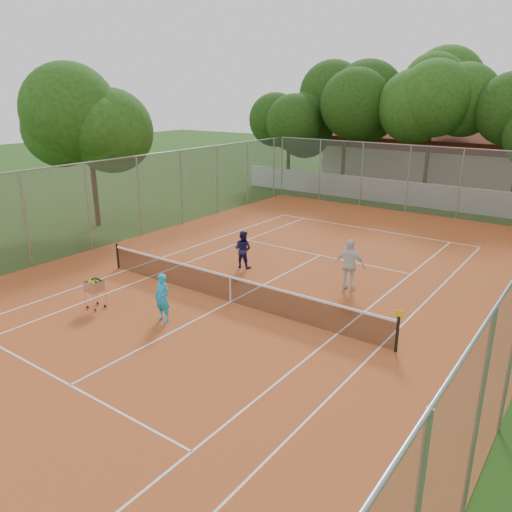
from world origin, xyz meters
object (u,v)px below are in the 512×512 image
Objects in this scene: tennis_net at (230,289)px; player_far_right at (350,265)px; ball_hopper at (95,293)px; player_near at (163,298)px; player_far_left at (243,249)px; clubhouse at (436,154)px.

player_far_right is at bearing 50.93° from tennis_net.
tennis_net is 10.94× the size of ball_hopper.
tennis_net is at bearing 70.81° from player_near.
player_far_right is at bearing 57.45° from player_near.
player_far_left is (-1.06, 5.55, -0.00)m from player_near.
clubhouse is 25.91m from player_far_left.
tennis_net is at bearing 48.99° from ball_hopper.
ball_hopper is at bearing 40.67° from player_far_right.
tennis_net is 3.65m from player_far_left.
clubhouse reaches higher than tennis_net.
player_far_right is at bearing 174.91° from player_far_left.
tennis_net is 7.61× the size of player_far_left.
player_far_right reaches higher than tennis_net.
player_far_left reaches higher than ball_hopper.
clubhouse is at bearing -85.41° from player_far_right.
player_near reaches higher than player_far_left.
ball_hopper is (-1.34, -32.07, -1.64)m from clubhouse.
player_far_left is 4.67m from player_far_right.
clubhouse reaches higher than player_far_right.
ball_hopper is (-6.14, -6.52, -0.42)m from player_far_right.
player_near is 2.64m from ball_hopper.
player_far_left is at bearing 99.76° from player_near.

